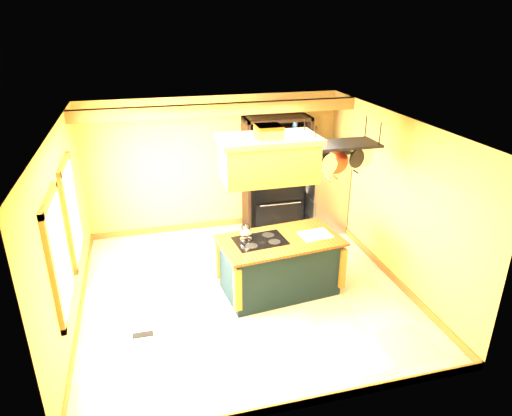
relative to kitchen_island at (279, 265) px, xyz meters
name	(u,v)px	position (x,y,z in m)	size (l,w,h in m)	color
floor	(244,290)	(-0.55, 0.14, -0.47)	(5.00, 5.00, 0.00)	beige
ceiling	(241,124)	(-0.55, 0.14, 2.23)	(5.00, 5.00, 0.00)	white
wall_back	(214,165)	(-0.55, 2.64, 0.88)	(5.00, 0.02, 2.70)	gold
wall_front	(298,310)	(-0.55, -2.36, 0.88)	(5.00, 0.02, 2.70)	gold
wall_left	(65,232)	(-3.05, 0.14, 0.88)	(0.02, 5.00, 2.70)	gold
wall_right	(392,198)	(1.95, 0.14, 0.88)	(0.02, 5.00, 2.70)	gold
ceiling_beam	(220,109)	(-0.55, 1.84, 2.12)	(5.00, 0.15, 0.20)	olive
window_near	(59,256)	(-3.02, -0.66, 0.93)	(0.06, 1.06, 1.56)	olive
window_far	(72,212)	(-3.02, 0.74, 0.93)	(0.06, 1.06, 1.56)	olive
kitchen_island	(279,265)	(0.00, 0.00, 0.00)	(1.96, 1.23, 1.11)	black
range_hood	(268,157)	(-0.20, 0.00, 1.77)	(1.41, 0.79, 0.80)	#A46C29
pot_rack	(340,151)	(0.91, 0.01, 1.78)	(1.18, 0.55, 0.83)	black
refrigerator	(324,191)	(1.57, 2.04, 0.34)	(0.73, 0.85, 1.67)	#969A9E
hutch	(275,185)	(0.65, 2.39, 0.42)	(1.30, 0.59, 2.30)	black
floor_register	(143,335)	(-2.16, -0.60, -0.46)	(0.28, 0.12, 0.01)	black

